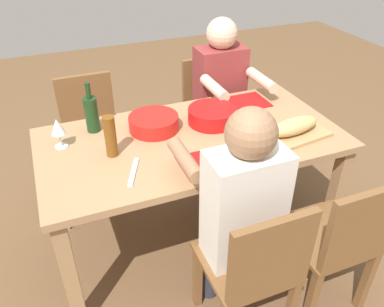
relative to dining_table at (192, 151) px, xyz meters
The scene contains 18 objects.
ground_plane 0.65m from the dining_table, ahead, with size 8.00×8.00×0.00m, color brown.
dining_table is the anchor object (origin of this frame).
chair_far_center 0.77m from the dining_table, 90.00° to the left, with size 0.40×0.40×0.85m.
diner_far_center 0.57m from the dining_table, 90.00° to the left, with size 0.41×0.53×1.20m.
chair_near_left 0.89m from the dining_table, 121.37° to the right, with size 0.40×0.40×0.85m.
diner_near_left 0.73m from the dining_table, 128.92° to the right, with size 0.41×0.53×1.20m.
chair_far_left 0.89m from the dining_table, 121.37° to the left, with size 0.40×0.40×0.85m.
chair_near_right 0.89m from the dining_table, 58.63° to the right, with size 0.40×0.40×0.85m.
serving_bowl_pasta 0.27m from the dining_table, 42.83° to the right, with size 0.28×0.28×0.08m.
serving_bowl_greens 0.25m from the dining_table, 146.94° to the right, with size 0.28×0.28×0.09m.
cutting_board 0.57m from the dining_table, 158.45° to the left, with size 0.40×0.22×0.02m, color tan.
bread_loaf 0.58m from the dining_table, 158.45° to the left, with size 0.32×0.11×0.09m, color tan.
wine_bottle 0.60m from the dining_table, 29.25° to the right, with size 0.08×0.08×0.29m.
beer_bottle 0.49m from the dining_table, ahead, with size 0.06×0.06×0.22m, color brown.
wine_glass 0.73m from the dining_table, 13.50° to the right, with size 0.08×0.08×0.17m.
placemat_far_center 0.28m from the dining_table, 90.00° to the left, with size 0.32×0.23×0.01m, color maroon.
placemat_near_left 0.54m from the dining_table, 149.60° to the right, with size 0.32×0.23×0.01m, color maroon.
carving_knife 0.45m from the dining_table, 27.87° to the left, with size 0.23×0.02×0.01m, color silver.
Camera 1 is at (0.69, 1.73, 1.86)m, focal length 36.74 mm.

